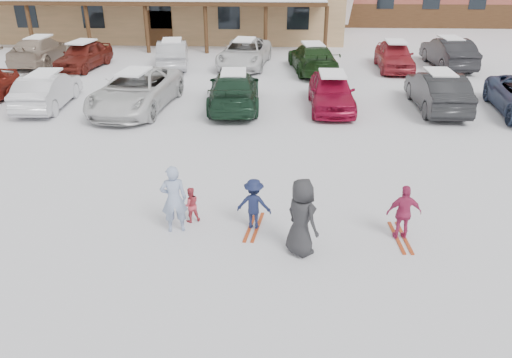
{
  "coord_description": "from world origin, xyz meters",
  "views": [
    {
      "loc": [
        0.79,
        -10.02,
        6.3
      ],
      "look_at": [
        0.3,
        1.0,
        1.0
      ],
      "focal_mm": 35.0,
      "sensor_mm": 36.0,
      "label": 1
    }
  ],
  "objects_px": {
    "toddler_red": "(190,205)",
    "parked_car_5": "(437,91)",
    "parked_car_3": "(234,90)",
    "parked_car_9": "(173,54)",
    "parked_car_2": "(136,90)",
    "parked_car_11": "(313,58)",
    "parked_car_1": "(47,90)",
    "parked_car_10": "(244,53)",
    "child_magenta": "(404,213)",
    "bystander_dark": "(301,217)",
    "parked_car_7": "(41,50)",
    "parked_car_13": "(448,53)",
    "parked_car_12": "(394,56)",
    "adult_skier": "(174,199)",
    "child_navy": "(254,204)",
    "parked_car_8": "(83,55)",
    "parked_car_4": "(331,91)"
  },
  "relations": [
    {
      "from": "parked_car_1",
      "to": "parked_car_10",
      "type": "distance_m",
      "value": 10.86
    },
    {
      "from": "parked_car_5",
      "to": "child_magenta",
      "type": "bearing_deg",
      "value": 70.96
    },
    {
      "from": "parked_car_7",
      "to": "parked_car_4",
      "type": "bearing_deg",
      "value": 154.28
    },
    {
      "from": "parked_car_4",
      "to": "parked_car_11",
      "type": "xyz_separation_m",
      "value": [
        -0.39,
        6.37,
        -0.01
      ]
    },
    {
      "from": "toddler_red",
      "to": "bystander_dark",
      "type": "distance_m",
      "value": 2.96
    },
    {
      "from": "child_navy",
      "to": "parked_car_4",
      "type": "distance_m",
      "value": 9.92
    },
    {
      "from": "bystander_dark",
      "to": "parked_car_2",
      "type": "relative_size",
      "value": 0.32
    },
    {
      "from": "child_navy",
      "to": "parked_car_8",
      "type": "height_order",
      "value": "parked_car_8"
    },
    {
      "from": "parked_car_1",
      "to": "child_magenta",
      "type": "bearing_deg",
      "value": 139.23
    },
    {
      "from": "child_magenta",
      "to": "bystander_dark",
      "type": "relative_size",
      "value": 0.76
    },
    {
      "from": "parked_car_3",
      "to": "parked_car_7",
      "type": "xyz_separation_m",
      "value": [
        -11.45,
        7.58,
        0.0
      ]
    },
    {
      "from": "toddler_red",
      "to": "parked_car_12",
      "type": "xyz_separation_m",
      "value": [
        8.25,
        16.4,
        0.28
      ]
    },
    {
      "from": "parked_car_1",
      "to": "parked_car_7",
      "type": "relative_size",
      "value": 0.85
    },
    {
      "from": "toddler_red",
      "to": "parked_car_4",
      "type": "relative_size",
      "value": 0.21
    },
    {
      "from": "toddler_red",
      "to": "parked_car_5",
      "type": "bearing_deg",
      "value": -155.49
    },
    {
      "from": "parked_car_10",
      "to": "parked_car_12",
      "type": "distance_m",
      "value": 8.03
    },
    {
      "from": "child_magenta",
      "to": "parked_car_1",
      "type": "bearing_deg",
      "value": -40.5
    },
    {
      "from": "parked_car_3",
      "to": "parked_car_1",
      "type": "bearing_deg",
      "value": -0.74
    },
    {
      "from": "parked_car_2",
      "to": "parked_car_11",
      "type": "relative_size",
      "value": 1.12
    },
    {
      "from": "parked_car_7",
      "to": "parked_car_10",
      "type": "height_order",
      "value": "parked_car_7"
    },
    {
      "from": "parked_car_10",
      "to": "child_navy",
      "type": "bearing_deg",
      "value": -79.05
    },
    {
      "from": "child_magenta",
      "to": "parked_car_12",
      "type": "relative_size",
      "value": 0.31
    },
    {
      "from": "parked_car_8",
      "to": "toddler_red",
      "type": "bearing_deg",
      "value": -53.15
    },
    {
      "from": "parked_car_1",
      "to": "parked_car_7",
      "type": "distance_m",
      "value": 8.72
    },
    {
      "from": "parked_car_2",
      "to": "parked_car_3",
      "type": "height_order",
      "value": "parked_car_2"
    },
    {
      "from": "parked_car_2",
      "to": "parked_car_13",
      "type": "relative_size",
      "value": 1.18
    },
    {
      "from": "parked_car_5",
      "to": "parked_car_2",
      "type": "bearing_deg",
      "value": 2.83
    },
    {
      "from": "toddler_red",
      "to": "parked_car_13",
      "type": "height_order",
      "value": "parked_car_13"
    },
    {
      "from": "parked_car_10",
      "to": "parked_car_11",
      "type": "distance_m",
      "value": 3.79
    },
    {
      "from": "parked_car_9",
      "to": "parked_car_11",
      "type": "relative_size",
      "value": 0.87
    },
    {
      "from": "parked_car_1",
      "to": "parked_car_13",
      "type": "relative_size",
      "value": 0.91
    },
    {
      "from": "adult_skier",
      "to": "bystander_dark",
      "type": "bearing_deg",
      "value": 152.03
    },
    {
      "from": "parked_car_11",
      "to": "parked_car_4",
      "type": "bearing_deg",
      "value": 85.97
    },
    {
      "from": "parked_car_12",
      "to": "parked_car_7",
      "type": "bearing_deg",
      "value": -178.98
    },
    {
      "from": "child_navy",
      "to": "parked_car_12",
      "type": "height_order",
      "value": "parked_car_12"
    },
    {
      "from": "parked_car_10",
      "to": "parked_car_13",
      "type": "height_order",
      "value": "parked_car_13"
    },
    {
      "from": "parked_car_3",
      "to": "parked_car_9",
      "type": "distance_m",
      "value": 8.16
    },
    {
      "from": "parked_car_4",
      "to": "parked_car_11",
      "type": "distance_m",
      "value": 6.39
    },
    {
      "from": "parked_car_12",
      "to": "parked_car_8",
      "type": "bearing_deg",
      "value": -175.71
    },
    {
      "from": "child_magenta",
      "to": "parked_car_12",
      "type": "xyz_separation_m",
      "value": [
        3.24,
        16.97,
        0.06
      ]
    },
    {
      "from": "parked_car_1",
      "to": "parked_car_10",
      "type": "xyz_separation_m",
      "value": [
        7.65,
        7.72,
        0.01
      ]
    },
    {
      "from": "parked_car_1",
      "to": "parked_car_12",
      "type": "bearing_deg",
      "value": -157.88
    },
    {
      "from": "child_navy",
      "to": "bystander_dark",
      "type": "relative_size",
      "value": 0.72
    },
    {
      "from": "adult_skier",
      "to": "bystander_dark",
      "type": "relative_size",
      "value": 0.94
    },
    {
      "from": "child_magenta",
      "to": "parked_car_8",
      "type": "distance_m",
      "value": 21.22
    },
    {
      "from": "toddler_red",
      "to": "parked_car_9",
      "type": "distance_m",
      "value": 16.89
    },
    {
      "from": "toddler_red",
      "to": "parked_car_5",
      "type": "distance_m",
      "value": 12.76
    },
    {
      "from": "adult_skier",
      "to": "parked_car_7",
      "type": "height_order",
      "value": "adult_skier"
    },
    {
      "from": "parked_car_5",
      "to": "parked_car_8",
      "type": "relative_size",
      "value": 1.11
    },
    {
      "from": "toddler_red",
      "to": "parked_car_1",
      "type": "height_order",
      "value": "parked_car_1"
    }
  ]
}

